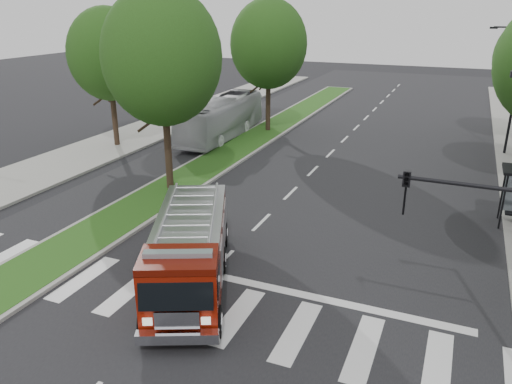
# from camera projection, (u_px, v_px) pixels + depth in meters

# --- Properties ---
(ground) EXTENTS (140.00, 140.00, 0.00)m
(ground) POSITION_uv_depth(u_px,v_px,m) (222.00, 262.00, 18.95)
(ground) COLOR black
(ground) RESTS_ON ground
(sidewalk_left) EXTENTS (5.00, 80.00, 0.15)m
(sidewalk_left) POSITION_uv_depth(u_px,v_px,m) (92.00, 152.00, 32.81)
(sidewalk_left) COLOR gray
(sidewalk_left) RESTS_ON ground
(median) EXTENTS (3.00, 50.00, 0.15)m
(median) POSITION_uv_depth(u_px,v_px,m) (258.00, 137.00, 36.63)
(median) COLOR gray
(median) RESTS_ON ground
(tree_median_near) EXTENTS (5.80, 5.80, 10.16)m
(tree_median_near) POSITION_uv_depth(u_px,v_px,m) (162.00, 57.00, 23.90)
(tree_median_near) COLOR black
(tree_median_near) RESTS_ON ground
(tree_median_far) EXTENTS (5.60, 5.60, 9.72)m
(tree_median_far) POSITION_uv_depth(u_px,v_px,m) (269.00, 44.00, 36.10)
(tree_median_far) COLOR black
(tree_median_far) RESTS_ON ground
(tree_left_mid) EXTENTS (5.20, 5.20, 9.16)m
(tree_left_mid) POSITION_uv_depth(u_px,v_px,m) (108.00, 54.00, 32.21)
(tree_left_mid) COLOR black
(tree_left_mid) RESTS_ON ground
(fire_engine) EXTENTS (5.23, 7.94, 2.66)m
(fire_engine) POSITION_uv_depth(u_px,v_px,m) (190.00, 251.00, 17.04)
(fire_engine) COLOR #500C04
(fire_engine) RESTS_ON ground
(city_bus) EXTENTS (2.88, 10.63, 2.93)m
(city_bus) POSITION_uv_depth(u_px,v_px,m) (222.00, 117.00, 36.29)
(city_bus) COLOR silver
(city_bus) RESTS_ON ground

